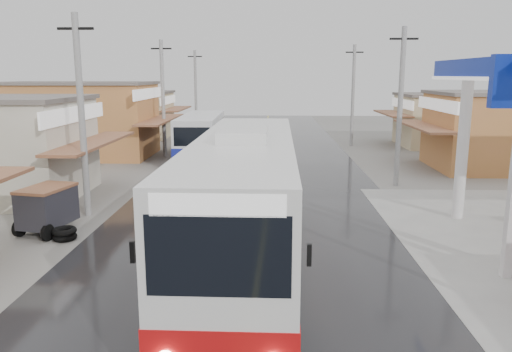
% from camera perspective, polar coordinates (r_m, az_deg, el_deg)
% --- Properties ---
extents(ground, '(120.00, 120.00, 0.00)m').
position_cam_1_polar(ground, '(12.00, -0.98, -16.72)').
color(ground, slate).
rests_on(ground, ground).
extents(road, '(12.00, 90.00, 0.02)m').
position_cam_1_polar(road, '(26.18, 0.62, -0.98)').
color(road, black).
rests_on(road, ground).
extents(centre_line, '(0.15, 90.00, 0.01)m').
position_cam_1_polar(centre_line, '(26.18, 0.62, -0.95)').
color(centre_line, '#D8CC4C').
rests_on(centre_line, road).
extents(shopfronts_left, '(11.00, 44.00, 5.20)m').
position_cam_1_polar(shopfronts_left, '(32.11, -23.14, 0.40)').
color(shopfronts_left, tan).
rests_on(shopfronts_left, ground).
extents(utility_poles_left, '(1.60, 50.00, 8.00)m').
position_cam_1_polar(utility_poles_left, '(28.18, -13.72, -0.43)').
color(utility_poles_left, gray).
rests_on(utility_poles_left, ground).
extents(utility_poles_right, '(1.60, 36.00, 8.00)m').
position_cam_1_polar(utility_poles_right, '(26.96, 15.66, -1.07)').
color(utility_poles_right, gray).
rests_on(utility_poles_right, ground).
extents(coach_bus, '(3.15, 13.43, 4.18)m').
position_cam_1_polar(coach_bus, '(14.95, -1.23, -2.66)').
color(coach_bus, silver).
rests_on(coach_bus, road).
extents(second_bus, '(2.62, 9.13, 3.02)m').
position_cam_1_polar(second_bus, '(33.78, -6.28, 4.56)').
color(second_bus, silver).
rests_on(second_bus, road).
extents(cyclist, '(0.63, 1.80, 1.94)m').
position_cam_1_polar(cyclist, '(20.42, -9.41, -2.92)').
color(cyclist, black).
rests_on(cyclist, ground).
extents(tricycle_near, '(1.85, 2.45, 1.70)m').
position_cam_1_polar(tricycle_near, '(19.70, -22.79, -3.22)').
color(tricycle_near, '#26262D').
rests_on(tricycle_near, ground).
extents(tyre_stack, '(0.84, 0.84, 0.43)m').
position_cam_1_polar(tyre_stack, '(18.78, -21.04, -6.18)').
color(tyre_stack, black).
rests_on(tyre_stack, ground).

